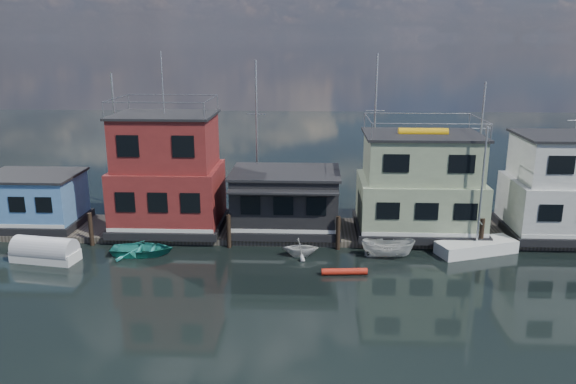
{
  "coord_description": "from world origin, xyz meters",
  "views": [
    {
      "loc": [
        1.35,
        -24.61,
        13.04
      ],
      "look_at": [
        -0.32,
        12.0,
        3.0
      ],
      "focal_mm": 35.0,
      "sensor_mm": 36.0,
      "label": 1
    }
  ],
  "objects_px": {
    "houseboat_white": "(572,188)",
    "tarp_runabout": "(45,251)",
    "houseboat_blue": "(34,200)",
    "houseboat_green": "(420,186)",
    "red_kayak": "(344,272)",
    "houseboat_red": "(168,175)",
    "motorboat": "(388,248)",
    "day_sailer": "(476,246)",
    "dinghy_teal": "(142,249)",
    "houseboat_dark": "(285,200)",
    "dinghy_white": "(300,247)"
  },
  "relations": [
    {
      "from": "red_kayak",
      "to": "houseboat_white",
      "type": "bearing_deg",
      "value": 19.37
    },
    {
      "from": "houseboat_blue",
      "to": "houseboat_green",
      "type": "height_order",
      "value": "houseboat_green"
    },
    {
      "from": "dinghy_white",
      "to": "motorboat",
      "type": "distance_m",
      "value": 5.38
    },
    {
      "from": "houseboat_dark",
      "to": "tarp_runabout",
      "type": "bearing_deg",
      "value": -158.91
    },
    {
      "from": "houseboat_red",
      "to": "day_sailer",
      "type": "bearing_deg",
      "value": -8.62
    },
    {
      "from": "motorboat",
      "to": "dinghy_teal",
      "type": "xyz_separation_m",
      "value": [
        -15.21,
        -0.23,
        -0.23
      ]
    },
    {
      "from": "houseboat_white",
      "to": "day_sailer",
      "type": "xyz_separation_m",
      "value": [
        -6.83,
        -3.06,
        -3.08
      ]
    },
    {
      "from": "houseboat_dark",
      "to": "houseboat_white",
      "type": "bearing_deg",
      "value": 0.06
    },
    {
      "from": "houseboat_blue",
      "to": "houseboat_dark",
      "type": "height_order",
      "value": "houseboat_dark"
    },
    {
      "from": "houseboat_red",
      "to": "red_kayak",
      "type": "bearing_deg",
      "value": -30.17
    },
    {
      "from": "houseboat_blue",
      "to": "houseboat_dark",
      "type": "distance_m",
      "value": 17.5
    },
    {
      "from": "houseboat_white",
      "to": "red_kayak",
      "type": "distance_m",
      "value": 17.06
    },
    {
      "from": "houseboat_white",
      "to": "houseboat_dark",
      "type": "bearing_deg",
      "value": -179.94
    },
    {
      "from": "red_kayak",
      "to": "tarp_runabout",
      "type": "xyz_separation_m",
      "value": [
        -18.02,
        1.28,
        0.41
      ]
    },
    {
      "from": "houseboat_green",
      "to": "tarp_runabout",
      "type": "height_order",
      "value": "houseboat_green"
    },
    {
      "from": "houseboat_red",
      "to": "motorboat",
      "type": "xyz_separation_m",
      "value": [
        14.51,
        -4.12,
        -3.48
      ]
    },
    {
      "from": "houseboat_red",
      "to": "red_kayak",
      "type": "relative_size",
      "value": 4.52
    },
    {
      "from": "houseboat_red",
      "to": "houseboat_white",
      "type": "distance_m",
      "value": 27.01
    },
    {
      "from": "houseboat_white",
      "to": "day_sailer",
      "type": "relative_size",
      "value": 1.05
    },
    {
      "from": "dinghy_teal",
      "to": "houseboat_blue",
      "type": "bearing_deg",
      "value": 60.11
    },
    {
      "from": "dinghy_white",
      "to": "day_sailer",
      "type": "bearing_deg",
      "value": -86.83
    },
    {
      "from": "houseboat_blue",
      "to": "houseboat_green",
      "type": "xyz_separation_m",
      "value": [
        26.5,
        0.0,
        1.34
      ]
    },
    {
      "from": "red_kayak",
      "to": "dinghy_white",
      "type": "relative_size",
      "value": 1.18
    },
    {
      "from": "tarp_runabout",
      "to": "dinghy_teal",
      "type": "xyz_separation_m",
      "value": [
        5.6,
        1.19,
        -0.2
      ]
    },
    {
      "from": "red_kayak",
      "to": "houseboat_dark",
      "type": "bearing_deg",
      "value": 114.04
    },
    {
      "from": "houseboat_red",
      "to": "houseboat_green",
      "type": "height_order",
      "value": "houseboat_red"
    },
    {
      "from": "houseboat_red",
      "to": "houseboat_green",
      "type": "distance_m",
      "value": 17.01
    },
    {
      "from": "houseboat_green",
      "to": "dinghy_teal",
      "type": "distance_m",
      "value": 18.5
    },
    {
      "from": "houseboat_green",
      "to": "red_kayak",
      "type": "height_order",
      "value": "houseboat_green"
    },
    {
      "from": "red_kayak",
      "to": "dinghy_white",
      "type": "bearing_deg",
      "value": 129.19
    },
    {
      "from": "tarp_runabout",
      "to": "day_sailer",
      "type": "bearing_deg",
      "value": 14.39
    },
    {
      "from": "houseboat_blue",
      "to": "tarp_runabout",
      "type": "relative_size",
      "value": 1.54
    },
    {
      "from": "houseboat_red",
      "to": "dinghy_teal",
      "type": "height_order",
      "value": "houseboat_red"
    },
    {
      "from": "houseboat_dark",
      "to": "day_sailer",
      "type": "height_order",
      "value": "day_sailer"
    },
    {
      "from": "houseboat_white",
      "to": "tarp_runabout",
      "type": "xyz_separation_m",
      "value": [
        -33.31,
        -5.54,
        -2.94
      ]
    },
    {
      "from": "tarp_runabout",
      "to": "motorboat",
      "type": "xyz_separation_m",
      "value": [
        20.81,
        1.42,
        0.03
      ]
    },
    {
      "from": "houseboat_blue",
      "to": "motorboat",
      "type": "xyz_separation_m",
      "value": [
        24.01,
        -4.12,
        -1.58
      ]
    },
    {
      "from": "houseboat_white",
      "to": "tarp_runabout",
      "type": "distance_m",
      "value": 33.89
    },
    {
      "from": "day_sailer",
      "to": "motorboat",
      "type": "distance_m",
      "value": 5.76
    },
    {
      "from": "houseboat_blue",
      "to": "day_sailer",
      "type": "height_order",
      "value": "day_sailer"
    },
    {
      "from": "motorboat",
      "to": "dinghy_teal",
      "type": "height_order",
      "value": "motorboat"
    },
    {
      "from": "motorboat",
      "to": "tarp_runabout",
      "type": "bearing_deg",
      "value": 99.44
    },
    {
      "from": "houseboat_red",
      "to": "dinghy_teal",
      "type": "relative_size",
      "value": 3.09
    },
    {
      "from": "houseboat_dark",
      "to": "houseboat_white",
      "type": "relative_size",
      "value": 0.88
    },
    {
      "from": "houseboat_green",
      "to": "dinghy_teal",
      "type": "xyz_separation_m",
      "value": [
        -17.7,
        -4.35,
        -3.15
      ]
    },
    {
      "from": "houseboat_dark",
      "to": "dinghy_white",
      "type": "height_order",
      "value": "houseboat_dark"
    },
    {
      "from": "houseboat_white",
      "to": "day_sailer",
      "type": "height_order",
      "value": "day_sailer"
    },
    {
      "from": "houseboat_blue",
      "to": "red_kayak",
      "type": "relative_size",
      "value": 2.44
    },
    {
      "from": "houseboat_blue",
      "to": "motorboat",
      "type": "distance_m",
      "value": 24.41
    },
    {
      "from": "houseboat_dark",
      "to": "tarp_runabout",
      "type": "height_order",
      "value": "houseboat_dark"
    }
  ]
}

